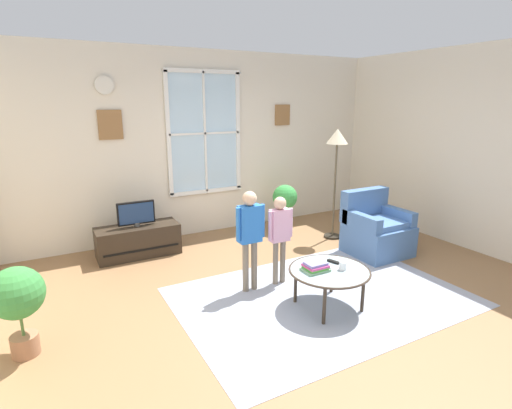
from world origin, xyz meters
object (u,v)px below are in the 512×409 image
(tv_stand, at_px, (138,241))
(floor_lamp, at_px, (337,147))
(potted_plant_by_window, at_px, (285,202))
(potted_plant_corner, at_px, (17,298))
(remote_near_books, at_px, (333,262))
(cup, at_px, (343,266))
(television, at_px, (136,213))
(remote_near_cup, at_px, (327,267))
(book_stack, at_px, (315,267))
(armchair, at_px, (376,231))
(person_pink_shirt, at_px, (280,230))
(coffee_table, at_px, (329,272))
(person_blue_shirt, at_px, (250,230))

(tv_stand, xyz_separation_m, floor_lamp, (2.84, -0.70, 1.19))
(potted_plant_by_window, bearing_deg, potted_plant_corner, -154.31)
(remote_near_books, bearing_deg, cup, -100.37)
(potted_plant_corner, distance_m, floor_lamp, 4.41)
(television, bearing_deg, remote_near_books, -55.44)
(cup, relative_size, remote_near_cup, 0.60)
(cup, bearing_deg, book_stack, 157.17)
(cup, xyz_separation_m, remote_near_cup, (-0.12, 0.10, -0.03))
(remote_near_cup, bearing_deg, cup, -39.32)
(armchair, bearing_deg, television, 153.03)
(tv_stand, relative_size, person_pink_shirt, 1.06)
(tv_stand, height_order, potted_plant_by_window, potted_plant_by_window)
(tv_stand, distance_m, potted_plant_by_window, 2.40)
(armchair, bearing_deg, potted_plant_by_window, 110.05)
(potted_plant_by_window, xyz_separation_m, potted_plant_corner, (-3.74, -1.80, 0.05))
(remote_near_books, xyz_separation_m, potted_plant_corner, (-2.90, 0.46, 0.10))
(potted_plant_corner, bearing_deg, book_stack, -11.67)
(remote_near_books, height_order, potted_plant_corner, potted_plant_corner)
(armchair, xyz_separation_m, potted_plant_corner, (-4.28, -0.30, 0.20))
(tv_stand, distance_m, remote_near_books, 2.75)
(floor_lamp, bearing_deg, potted_plant_by_window, 122.51)
(armchair, xyz_separation_m, remote_near_books, (-1.38, -0.76, 0.10))
(remote_near_cup, distance_m, potted_plant_by_window, 2.55)
(tv_stand, bearing_deg, remote_near_books, -55.47)
(coffee_table, bearing_deg, cup, -26.57)
(potted_plant_by_window, relative_size, floor_lamp, 0.45)
(remote_near_cup, distance_m, person_pink_shirt, 0.73)
(armchair, relative_size, book_stack, 3.40)
(coffee_table, relative_size, cup, 9.84)
(remote_near_books, height_order, person_pink_shirt, person_pink_shirt)
(television, bearing_deg, book_stack, -61.67)
(coffee_table, xyz_separation_m, remote_near_books, (0.16, 0.13, 0.03))
(book_stack, distance_m, person_pink_shirt, 0.70)
(coffee_table, xyz_separation_m, book_stack, (-0.14, 0.05, 0.07))
(remote_near_books, xyz_separation_m, floor_lamp, (1.28, 1.56, 0.98))
(book_stack, distance_m, potted_plant_corner, 2.66)
(book_stack, bearing_deg, coffee_table, -19.46)
(tv_stand, relative_size, book_stack, 4.30)
(cup, relative_size, remote_near_books, 0.60)
(television, height_order, book_stack, television)
(book_stack, xyz_separation_m, potted_plant_corner, (-2.61, 0.54, 0.07))
(television, height_order, potted_plant_by_window, television)
(floor_lamp, bearing_deg, armchair, -82.79)
(book_stack, relative_size, floor_lamp, 0.15)
(armchair, xyz_separation_m, potted_plant_by_window, (-0.55, 1.50, 0.14))
(person_pink_shirt, height_order, potted_plant_by_window, person_pink_shirt)
(television, height_order, potted_plant_corner, potted_plant_corner)
(television, height_order, person_blue_shirt, person_blue_shirt)
(coffee_table, xyz_separation_m, potted_plant_by_window, (0.99, 2.39, 0.08))
(remote_near_cup, relative_size, potted_plant_corner, 0.18)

